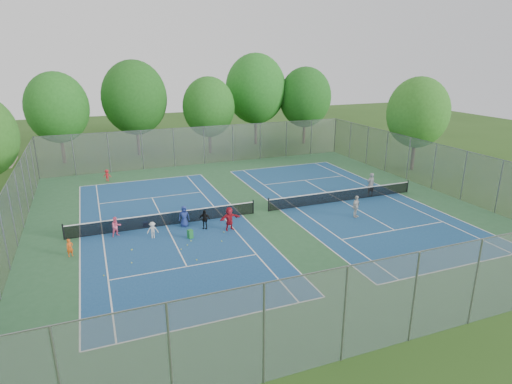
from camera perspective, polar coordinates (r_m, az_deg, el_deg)
ground at (r=31.65m, az=0.66°, el=-2.76°), size 120.00×120.00×0.00m
court_pad at (r=31.64m, az=0.66°, el=-2.75°), size 32.00×32.00×0.01m
court_left at (r=29.89m, az=-11.90°, el=-4.39°), size 10.97×23.77×0.01m
court_right at (r=34.74m, az=11.43°, el=-1.19°), size 10.97×23.77×0.01m
net_left at (r=29.73m, az=-11.96°, el=-3.61°), size 12.87×0.10×0.91m
net_right at (r=34.60m, az=11.47°, el=-0.51°), size 12.87×0.10×0.91m
fence_north at (r=45.77m, az=-6.93°, el=6.18°), size 32.00×0.10×4.00m
fence_south at (r=18.41m, az=20.31°, el=-13.08°), size 32.00×0.10×4.00m
fence_west at (r=29.31m, az=-29.74°, el=-2.75°), size 0.10×32.00×4.00m
fence_east at (r=39.69m, az=22.64°, el=3.14°), size 0.10×32.00×4.00m
tree_nw at (r=49.79m, az=-25.00°, el=10.15°), size 6.40×6.40×9.58m
tree_nl at (r=50.91m, az=-15.89°, el=11.99°), size 7.20×7.20×10.69m
tree_nc at (r=50.53m, az=-6.32°, el=11.19°), size 6.00×6.00×8.85m
tree_nr at (r=55.41m, az=-0.05°, el=13.59°), size 7.60×7.60×11.42m
tree_ne at (r=56.18m, az=6.56°, el=12.43°), size 6.60×6.60×9.77m
tree_side_e at (r=45.37m, az=20.77°, el=9.87°), size 6.00×6.00×9.20m
ball_crate at (r=30.12m, az=-14.51°, el=-4.16°), size 0.35×0.35×0.28m
ball_hopper at (r=27.53m, az=-8.77°, el=-5.57°), size 0.38×0.38×0.58m
student_a at (r=27.00m, az=-23.57°, el=-6.83°), size 0.46×0.39×1.08m
student_b at (r=28.82m, az=-18.14°, el=-4.41°), size 0.77×0.68×1.31m
student_c at (r=27.92m, az=-13.62°, el=-4.96°), size 0.75×0.49×1.10m
student_d at (r=28.73m, az=-6.88°, el=-3.65°), size 0.84×0.64×1.33m
student_e at (r=29.27m, az=-9.56°, el=-3.22°), size 0.80×0.61×1.47m
student_f at (r=28.34m, az=-3.55°, el=-3.57°), size 1.54×0.70×1.60m
child_far_baseline at (r=41.68m, az=-19.23°, el=2.10°), size 0.79×0.58×1.10m
instructor at (r=36.37m, az=15.03°, el=0.99°), size 0.71×0.47×1.95m
teen_court_b at (r=31.30m, az=13.18°, el=-1.90°), size 1.02×0.81×1.62m
tennis_ball_0 at (r=24.74m, az=-7.93°, el=-8.98°), size 0.07×0.07×0.07m
tennis_ball_1 at (r=26.74m, az=-16.26°, el=-7.44°), size 0.07×0.07×0.07m
tennis_ball_2 at (r=26.75m, az=-16.20°, el=-7.42°), size 0.07×0.07×0.07m
tennis_ball_3 at (r=26.89m, az=-4.61°, el=-6.59°), size 0.07×0.07×0.07m
tennis_ball_4 at (r=25.17m, az=-16.26°, el=-9.08°), size 0.07×0.07×0.07m
tennis_ball_5 at (r=24.28m, az=-19.64°, el=-10.47°), size 0.07×0.07×0.07m
tennis_ball_6 at (r=26.14m, az=-9.95°, el=-7.56°), size 0.07×0.07×0.07m
tennis_ball_7 at (r=26.62m, az=-9.15°, el=-7.03°), size 0.07×0.07×0.07m
tennis_ball_8 at (r=27.15m, az=-8.67°, el=-6.49°), size 0.07×0.07×0.07m
tennis_ball_9 at (r=28.19m, az=-4.30°, el=-5.40°), size 0.07×0.07×0.07m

